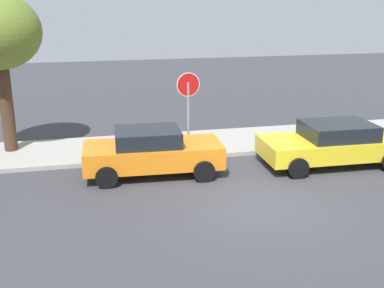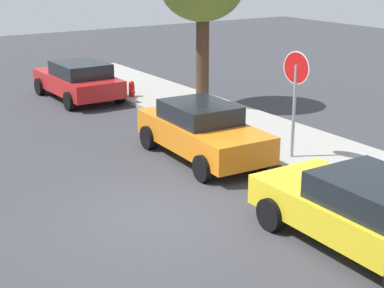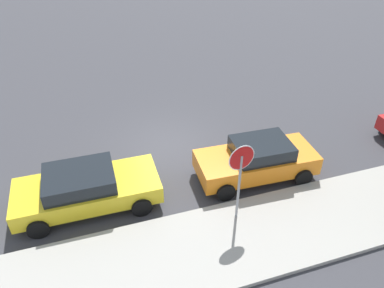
{
  "view_description": "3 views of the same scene",
  "coord_description": "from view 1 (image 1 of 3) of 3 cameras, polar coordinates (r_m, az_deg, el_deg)",
  "views": [
    {
      "loc": [
        -4.35,
        -11.01,
        5.28
      ],
      "look_at": [
        -1.69,
        0.88,
        1.49
      ],
      "focal_mm": 45.0,
      "sensor_mm": 36.0,
      "label": 1
    },
    {
      "loc": [
        9.45,
        -5.38,
        5.0
      ],
      "look_at": [
        0.16,
        0.7,
        1.45
      ],
      "focal_mm": 55.0,
      "sensor_mm": 36.0,
      "label": 2
    },
    {
      "loc": [
        2.83,
        11.91,
        8.68
      ],
      "look_at": [
        -0.64,
        1.19,
        0.75
      ],
      "focal_mm": 35.0,
      "sensor_mm": 36.0,
      "label": 3
    }
  ],
  "objects": [
    {
      "name": "ground_plane",
      "position": [
        12.97,
        8.25,
        -6.95
      ],
      "size": [
        60.0,
        60.0,
        0.0
      ],
      "primitive_type": "plane",
      "color": "#38383D"
    },
    {
      "name": "sidewalk_curb",
      "position": [
        17.7,
        2.21,
        0.14
      ],
      "size": [
        32.0,
        3.0,
        0.14
      ],
      "primitive_type": "cube",
      "color": "#9E9B93",
      "rests_on": "ground_plane"
    },
    {
      "name": "stop_sign",
      "position": [
        16.22,
        -0.44,
        5.43
      ],
      "size": [
        0.81,
        0.11,
        2.82
      ],
      "color": "gray",
      "rests_on": "ground_plane"
    },
    {
      "name": "parked_car_orange",
      "position": [
        14.62,
        -4.78,
        -0.88
      ],
      "size": [
        4.23,
        2.09,
        1.44
      ],
      "color": "orange",
      "rests_on": "ground_plane"
    },
    {
      "name": "parked_car_yellow",
      "position": [
        16.11,
        16.36,
        0.09
      ],
      "size": [
        4.56,
        2.17,
        1.38
      ],
      "color": "yellow",
      "rests_on": "ground_plane"
    }
  ]
}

